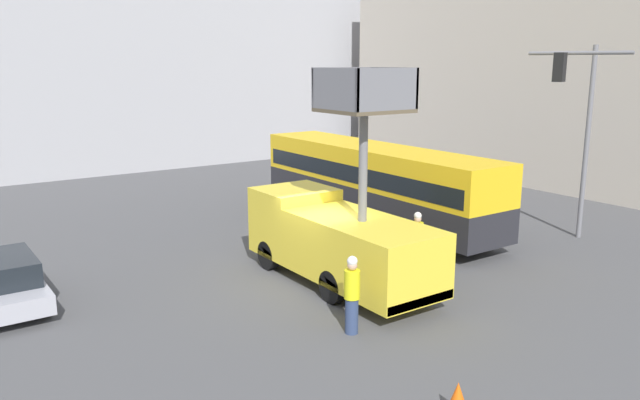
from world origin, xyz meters
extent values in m
plane|color=#4C4C4F|center=(0.00, 0.00, 0.00)|extent=(120.00, 120.00, 0.00)
cube|color=#BCB2A3|center=(22.09, 5.59, 5.42)|extent=(10.00, 28.00, 10.83)
cube|color=yellow|center=(0.59, 1.99, 1.45)|extent=(2.28, 2.05, 2.07)
cube|color=yellow|center=(0.59, -1.43, 1.28)|extent=(2.28, 4.79, 1.74)
cube|color=red|center=(0.59, -3.78, 0.56)|extent=(2.24, 0.10, 0.24)
cylinder|color=black|center=(-0.40, 1.99, 0.46)|extent=(0.30, 0.92, 0.92)
cylinder|color=black|center=(1.58, 1.99, 0.46)|extent=(0.30, 0.92, 0.92)
cylinder|color=black|center=(-0.40, -1.43, 0.46)|extent=(0.30, 0.92, 0.92)
cylinder|color=black|center=(1.58, -1.43, 0.46)|extent=(0.30, 0.92, 0.92)
cylinder|color=slate|center=(0.59, -1.43, 3.63)|extent=(0.24, 0.24, 2.96)
cube|color=brown|center=(0.59, -1.43, 5.16)|extent=(2.02, 1.95, 0.10)
cube|color=slate|center=(-0.38, -1.43, 5.73)|extent=(0.08, 1.95, 1.05)
cube|color=slate|center=(1.56, -1.43, 5.73)|extent=(0.08, 1.95, 1.05)
cube|color=slate|center=(0.59, -0.50, 5.73)|extent=(2.02, 0.08, 1.05)
cube|color=slate|center=(0.59, -2.37, 5.73)|extent=(2.02, 0.08, 1.05)
cube|color=#232328|center=(5.90, 4.40, 1.05)|extent=(2.47, 12.08, 1.22)
cube|color=yellow|center=(5.90, 4.40, 2.40)|extent=(2.47, 12.08, 1.49)
cube|color=black|center=(5.90, 4.40, 2.18)|extent=(2.49, 11.60, 0.66)
cylinder|color=black|center=(4.81, 8.14, 0.52)|extent=(0.30, 1.03, 1.03)
cylinder|color=black|center=(6.98, 8.14, 0.52)|extent=(0.30, 1.03, 1.03)
cylinder|color=black|center=(4.81, 0.65, 0.52)|extent=(0.30, 1.03, 1.03)
cylinder|color=black|center=(6.98, 0.65, 0.52)|extent=(0.30, 1.03, 1.03)
cylinder|color=slate|center=(10.94, -1.44, 3.49)|extent=(0.18, 0.18, 6.99)
cylinder|color=slate|center=(9.30, -1.88, 6.69)|extent=(1.00, 3.30, 0.13)
cube|color=black|center=(7.67, -2.32, 6.24)|extent=(0.39, 0.39, 0.90)
sphere|color=red|center=(7.67, -2.32, 6.49)|extent=(0.20, 0.20, 0.20)
cylinder|color=navy|center=(-1.17, -3.26, 0.44)|extent=(0.32, 0.32, 0.89)
cylinder|color=yellow|center=(-1.17, -3.26, 1.24)|extent=(0.38, 0.38, 0.70)
sphere|color=tan|center=(-1.17, -3.26, 1.71)|extent=(0.24, 0.24, 0.24)
sphere|color=white|center=(-1.17, -3.26, 1.82)|extent=(0.25, 0.25, 0.25)
cylinder|color=navy|center=(3.41, -0.67, 0.42)|extent=(0.32, 0.32, 0.85)
cylinder|color=yellow|center=(3.41, -0.67, 1.18)|extent=(0.38, 0.38, 0.67)
sphere|color=tan|center=(3.41, -0.67, 1.63)|extent=(0.23, 0.23, 0.23)
sphere|color=white|center=(3.41, -0.67, 1.73)|extent=(0.24, 0.24, 0.24)
cone|color=#F25B0F|center=(-1.81, -7.27, 0.35)|extent=(0.49, 0.49, 0.70)
cube|color=#A8A8B2|center=(-7.75, 3.40, 0.53)|extent=(1.73, 4.25, 0.51)
cube|color=black|center=(-7.75, 3.19, 1.10)|extent=(1.52, 2.34, 0.64)
cylinder|color=black|center=(-7.00, 4.72, 0.32)|extent=(0.22, 0.64, 0.64)
cylinder|color=black|center=(-7.00, 2.09, 0.32)|extent=(0.22, 0.64, 0.64)
camera|label=1|loc=(-9.80, -14.32, 6.42)|focal=35.00mm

